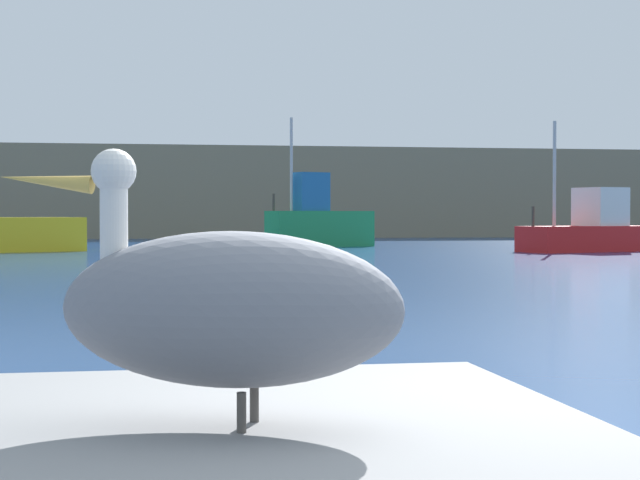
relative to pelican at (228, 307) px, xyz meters
The scene contains 4 objects.
hillside_backdrop 64.31m from the pelican, 88.75° to the left, with size 140.00×13.31×5.27m, color #7F755B.
pelican is the anchor object (origin of this frame).
fishing_boat_green 41.71m from the pelican, 79.65° to the left, with size 4.76×2.85×5.32m.
fishing_boat_red 37.36m from the pelican, 64.16° to the left, with size 5.63×3.39×4.67m.
Camera 1 is at (-1.71, -4.07, 1.34)m, focal length 60.90 mm.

